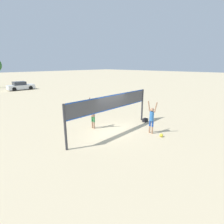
{
  "coord_description": "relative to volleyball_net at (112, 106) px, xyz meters",
  "views": [
    {
      "loc": [
        -8.06,
        -7.58,
        4.44
      ],
      "look_at": [
        0.0,
        0.0,
        1.39
      ],
      "focal_mm": 28.0,
      "sensor_mm": 36.0,
      "label": 1
    }
  ],
  "objects": [
    {
      "name": "parked_car_near",
      "position": [
        3.41,
        25.41,
        -1.12
      ],
      "size": [
        4.42,
        2.15,
        1.45
      ],
      "rotation": [
        0.0,
        0.0,
        -0.07
      ],
      "color": "silver",
      "rests_on": "ground_plane"
    },
    {
      "name": "player_spiker",
      "position": [
        1.57,
        -2.05,
        -0.64
      ],
      "size": [
        0.28,
        0.71,
        2.14
      ],
      "rotation": [
        0.0,
        0.0,
        1.57
      ],
      "color": "tan",
      "rests_on": "ground_plane"
    },
    {
      "name": "gear_bag",
      "position": [
        3.32,
        -0.48,
        -1.63
      ],
      "size": [
        0.39,
        0.29,
        0.27
      ],
      "color": "black",
      "rests_on": "ground_plane"
    },
    {
      "name": "volleyball_net",
      "position": [
        0.0,
        0.0,
        0.0
      ],
      "size": [
        7.22,
        0.13,
        2.52
      ],
      "color": "#38383D",
      "rests_on": "ground_plane"
    },
    {
      "name": "volleyball",
      "position": [
        1.48,
        -2.87,
        -1.65
      ],
      "size": [
        0.23,
        0.23,
        0.23
      ],
      "color": "yellow",
      "rests_on": "ground_plane"
    },
    {
      "name": "player_blocker",
      "position": [
        -0.44,
        1.42,
        -0.61
      ],
      "size": [
        0.28,
        0.71,
        2.19
      ],
      "rotation": [
        0.0,
        0.0,
        -1.57
      ],
      "color": "tan",
      "rests_on": "ground_plane"
    },
    {
      "name": "ground_plane",
      "position": [
        0.0,
        0.0,
        -1.76
      ],
      "size": [
        200.0,
        200.0,
        0.0
      ],
      "primitive_type": "plane",
      "color": "beige"
    }
  ]
}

